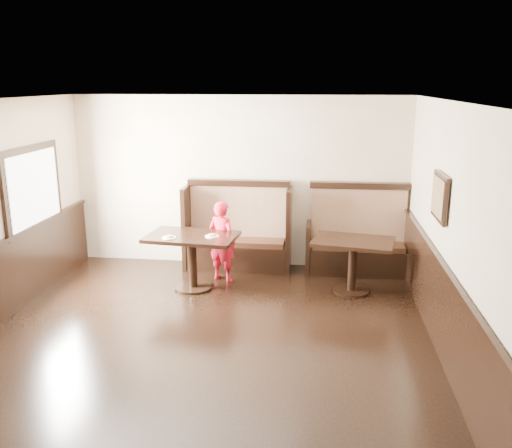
% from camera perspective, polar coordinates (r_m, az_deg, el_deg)
% --- Properties ---
extents(ground, '(7.00, 7.00, 0.00)m').
position_cam_1_polar(ground, '(6.14, -6.56, -14.64)').
color(ground, black).
rests_on(ground, ground).
extents(room_shell, '(7.00, 7.00, 7.00)m').
position_cam_1_polar(room_shell, '(6.17, -8.87, -7.69)').
color(room_shell, beige).
rests_on(room_shell, ground).
extents(booth_main, '(1.75, 0.72, 1.45)m').
position_cam_1_polar(booth_main, '(8.94, -1.91, -1.31)').
color(booth_main, black).
rests_on(booth_main, ground).
extents(booth_neighbor, '(1.65, 0.72, 1.45)m').
position_cam_1_polar(booth_neighbor, '(8.88, 10.63, -1.98)').
color(booth_neighbor, black).
rests_on(booth_neighbor, ground).
extents(table_main, '(1.38, 0.95, 0.83)m').
position_cam_1_polar(table_main, '(8.03, -6.74, -2.50)').
color(table_main, black).
rests_on(table_main, ground).
extents(table_neighbor, '(1.26, 0.95, 0.79)m').
position_cam_1_polar(table_neighbor, '(7.98, 10.14, -3.04)').
color(table_neighbor, black).
rests_on(table_neighbor, ground).
extents(child, '(0.54, 0.46, 1.26)m').
position_cam_1_polar(child, '(8.33, -3.59, -1.81)').
color(child, red).
rests_on(child, ground).
extents(pizza_plate_left, '(0.20, 0.20, 0.04)m').
position_cam_1_polar(pizza_plate_left, '(7.87, -9.13, -1.37)').
color(pizza_plate_left, white).
rests_on(pizza_plate_left, table_main).
extents(pizza_plate_right, '(0.21, 0.21, 0.04)m').
position_cam_1_polar(pizza_plate_right, '(7.87, -4.66, -1.23)').
color(pizza_plate_right, white).
rests_on(pizza_plate_right, table_main).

